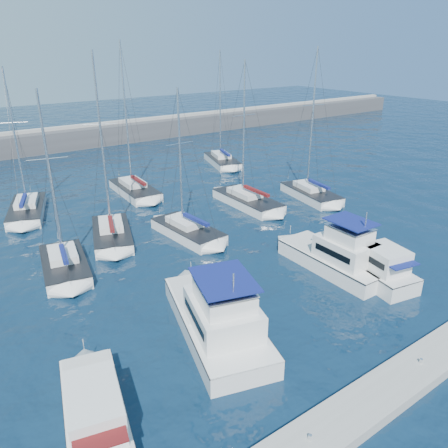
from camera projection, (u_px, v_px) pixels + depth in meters
ground at (276, 284)px, 30.74m from camera, size 220.00×220.00×0.00m
breakwater at (57, 142)px, 69.39m from camera, size 160.00×6.00×4.45m
dock at (420, 367)px, 22.36m from camera, size 40.00×2.20×0.60m
dock_cleat_near_port at (310, 437)px, 17.90m from camera, size 0.16×0.16×0.25m
dock_cleat_centre at (421, 361)px, 22.20m from camera, size 0.16×0.16×0.25m
motor_yacht_port_outer at (96, 416)px, 18.64m from camera, size 4.13×7.67×3.20m
motor_yacht_port_inner at (219, 319)px, 24.84m from camera, size 6.55×10.65×4.69m
motor_yacht_stbd_inner at (337, 257)px, 32.05m from camera, size 3.44×8.65×4.69m
motor_yacht_stbd_outer at (378, 269)px, 30.71m from camera, size 3.82×6.40×3.20m
sailboat_mid_a at (65, 265)px, 32.21m from camera, size 4.28×7.30×13.36m
sailboat_mid_b at (112, 234)px, 37.44m from camera, size 5.25×7.93×15.59m
sailboat_mid_c at (188, 231)px, 38.09m from camera, size 3.61×7.62×12.83m
sailboat_mid_d at (247, 201)px, 45.39m from camera, size 3.31×8.59×14.61m
sailboat_mid_e at (311, 193)px, 47.45m from camera, size 4.36×8.04×15.74m
sailboat_back_a at (27, 210)px, 42.88m from camera, size 5.44×8.72×14.15m
sailboat_back_b at (135, 190)px, 48.70m from camera, size 3.57×8.33×16.38m
sailboat_back_c at (222, 161)px, 60.73m from camera, size 5.32×8.55×15.26m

